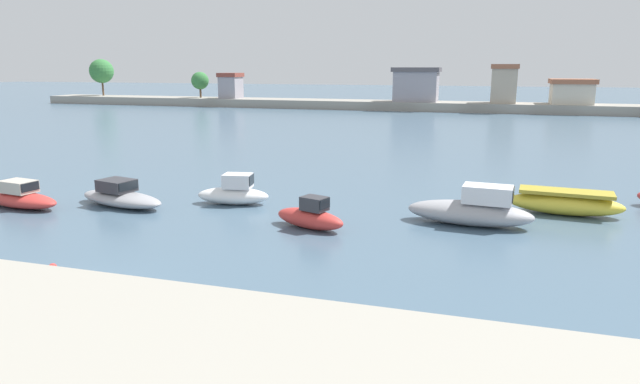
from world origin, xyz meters
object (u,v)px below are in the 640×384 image
moored_boat_4 (310,217)px  moored_boat_3 (234,193)px  moored_boat_6 (565,203)px  moored_boat_2 (121,197)px  moored_boat_5 (472,210)px  mooring_buoy_1 (53,268)px  moored_boat_1 (20,198)px

moored_boat_4 → moored_boat_3: bearing=168.0°
moored_boat_6 → moored_boat_2: bearing=-162.4°
moored_boat_2 → moored_boat_6: size_ratio=1.04×
moored_boat_5 → mooring_buoy_1: (-13.72, -10.41, -0.53)m
moored_boat_6 → mooring_buoy_1: size_ratio=17.81×
moored_boat_1 → mooring_buoy_1: (8.36, -7.01, -0.34)m
moored_boat_1 → moored_boat_6: moored_boat_1 is taller
moored_boat_2 → moored_boat_6: 22.08m
moored_boat_4 → moored_boat_6: (11.02, 5.83, 0.04)m
moored_boat_6 → mooring_buoy_1: bearing=-138.0°
moored_boat_5 → moored_boat_6: bearing=41.5°
moored_boat_1 → moored_boat_2: 5.06m
moored_boat_3 → moored_boat_6: 16.40m
moored_boat_1 → moored_boat_2: bearing=27.7°
moored_boat_6 → mooring_buoy_1: (-17.94, -13.58, -0.41)m
moored_boat_4 → moored_boat_5: bearing=39.9°
moored_boat_4 → moored_boat_1: bearing=-158.6°
moored_boat_1 → moored_boat_4: 15.30m
moored_boat_4 → moored_boat_6: size_ratio=0.68×
moored_boat_5 → mooring_buoy_1: bearing=-138.3°
moored_boat_6 → moored_boat_1: bearing=-161.1°
moored_boat_1 → moored_boat_6: size_ratio=0.95×
moored_boat_1 → moored_boat_5: moored_boat_5 is taller
moored_boat_4 → mooring_buoy_1: bearing=-113.2°
moored_boat_2 → moored_boat_6: moored_boat_2 is taller
mooring_buoy_1 → moored_boat_3: bearing=80.7°
moored_boat_5 → moored_boat_3: bearing=-177.3°
moored_boat_3 → moored_boat_1: bearing=-168.9°
moored_boat_2 → moored_boat_6: (21.54, 4.85, 0.08)m
moored_boat_2 → moored_boat_4: size_ratio=1.52×
moored_boat_5 → moored_boat_6: size_ratio=1.06×
moored_boat_2 → moored_boat_6: bearing=25.8°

